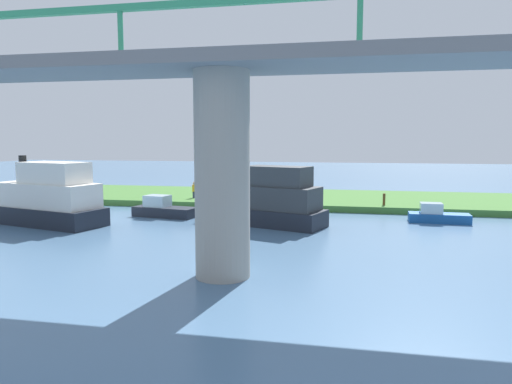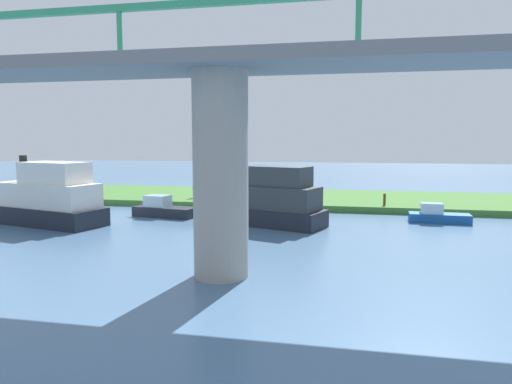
% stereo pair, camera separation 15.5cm
% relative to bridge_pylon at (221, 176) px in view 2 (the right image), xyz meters
% --- Properties ---
extents(ground_plane, '(160.00, 160.00, 0.00)m').
position_rel_bridge_pylon_xyz_m(ground_plane, '(2.29, -17.85, -4.08)').
color(ground_plane, '#4C7093').
extents(grassy_bank, '(80.00, 12.00, 0.50)m').
position_rel_bridge_pylon_xyz_m(grassy_bank, '(2.29, -23.85, -3.83)').
color(grassy_bank, '#427533').
rests_on(grassy_bank, ground).
extents(bridge_pylon, '(2.19, 2.19, 8.15)m').
position_rel_bridge_pylon_xyz_m(bridge_pylon, '(0.00, 0.00, 0.00)').
color(bridge_pylon, '#9E998E').
rests_on(bridge_pylon, ground).
extents(bridge_span, '(72.83, 4.30, 3.25)m').
position_rel_bridge_pylon_xyz_m(bridge_span, '(0.00, -0.02, 4.57)').
color(bridge_span, slate).
rests_on(bridge_span, bridge_pylon).
extents(person_on_bank, '(0.40, 0.40, 1.39)m').
position_rel_bridge_pylon_xyz_m(person_on_bank, '(8.28, -20.47, -2.87)').
color(person_on_bank, '#2D334C').
rests_on(person_on_bank, grassy_bank).
extents(mooring_post, '(0.20, 0.20, 0.90)m').
position_rel_bridge_pylon_xyz_m(mooring_post, '(-7.45, -19.05, -3.12)').
color(mooring_post, brown).
rests_on(mooring_post, grassy_bank).
extents(riverboat_paddlewheel, '(9.18, 5.02, 4.46)m').
position_rel_bridge_pylon_xyz_m(riverboat_paddlewheel, '(14.42, -9.07, -2.42)').
color(riverboat_paddlewheel, '#1E232D').
rests_on(riverboat_paddlewheel, ground).
extents(pontoon_yellow, '(8.63, 5.22, 4.18)m').
position_rel_bridge_pylon_xyz_m(pontoon_yellow, '(0.39, -11.84, -2.53)').
color(pontoon_yellow, '#1E232D').
rests_on(pontoon_yellow, ground).
extents(motorboat_white, '(4.77, 2.35, 1.52)m').
position_rel_bridge_pylon_xyz_m(motorboat_white, '(8.21, -13.47, -3.53)').
color(motorboat_white, '#1E232D').
rests_on(motorboat_white, ground).
extents(houseboat_blue, '(3.93, 1.53, 1.29)m').
position_rel_bridge_pylon_xyz_m(houseboat_blue, '(-10.63, -14.96, -3.61)').
color(houseboat_blue, '#195199').
rests_on(houseboat_blue, ground).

